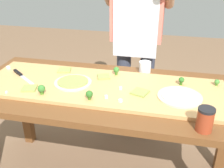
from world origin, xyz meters
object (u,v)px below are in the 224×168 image
object	(u,v)px
broccoli_floret_center_left	(217,82)
broccoli_floret_back_right	(89,94)
cheese_crumble_d	(106,97)
cheese_crumble_a	(120,101)
cheese_crumble_c	(8,68)
cheese_crumble_b	(121,88)
pizza_whole_pesto_green	(73,82)
pizza_slice_far_right	(140,92)
chefs_knife	(21,75)
broccoli_floret_front_mid	(41,89)
pizza_slice_near_left	(29,88)
pizza_slice_near_right	(64,70)
pizza_whole_white_garlic	(180,96)
flour_cup	(145,68)
sauce_jar	(205,120)
pizza_slice_center	(104,77)
broccoli_floret_back_mid	(116,70)
broccoli_floret_center_right	(181,80)
prep_table	(109,104)
cook_center	(137,28)
cheese_crumble_e	(7,92)

from	to	relation	value
broccoli_floret_center_left	broccoli_floret_back_right	size ratio (longest dim) A/B	0.76
cheese_crumble_d	cheese_crumble_a	bearing A→B (deg)	-16.64
cheese_crumble_a	cheese_crumble_c	distance (m)	0.90
broccoli_floret_center_left	cheese_crumble_b	distance (m)	0.60
pizza_whole_pesto_green	pizza_slice_far_right	xyz separation A→B (m)	(0.43, -0.04, -0.00)
chefs_knife	broccoli_floret_front_mid	xyz separation A→B (m)	(0.25, -0.21, 0.03)
pizza_slice_far_right	pizza_slice_near_left	size ratio (longest dim) A/B	1.07
broccoli_floret_back_right	cheese_crumble_a	xyz separation A→B (m)	(0.17, 0.01, -0.02)
pizza_slice_far_right	cheese_crumble_d	bearing A→B (deg)	-150.99
pizza_slice_near_right	cheese_crumble_a	size ratio (longest dim) A/B	4.92
pizza_slice_far_right	pizza_slice_near_left	xyz separation A→B (m)	(-0.66, -0.09, 0.00)
pizza_whole_white_garlic	chefs_knife	bearing A→B (deg)	175.92
pizza_slice_near_left	broccoli_floret_back_right	xyz separation A→B (m)	(0.39, -0.04, 0.02)
chefs_knife	broccoli_floret_back_right	bearing A→B (deg)	-20.71
flour_cup	sauce_jar	world-z (taller)	sauce_jar
pizza_slice_far_right	flour_cup	size ratio (longest dim) A/B	1.06
pizza_whole_pesto_green	cheese_crumble_c	distance (m)	0.54
pizza_slice_center	broccoli_floret_back_mid	size ratio (longest dim) A/B	1.38
broccoli_floret_back_mid	cheese_crumble_d	distance (m)	0.32
cheese_crumble_b	cheese_crumble_c	bearing A→B (deg)	170.85
broccoli_floret_front_mid	cheese_crumble_a	bearing A→B (deg)	1.01
pizza_slice_near_left	pizza_slice_center	bearing A→B (deg)	33.03
chefs_knife	cheese_crumble_a	world-z (taller)	cheese_crumble_a
broccoli_floret_center_right	cheese_crumble_c	distance (m)	1.18
prep_table	cook_center	size ratio (longest dim) A/B	1.04
sauce_jar	pizza_slice_near_left	bearing A→B (deg)	170.28
pizza_whole_white_garlic	cheese_crumble_b	world-z (taller)	same
pizza_whole_white_garlic	broccoli_floret_center_left	world-z (taller)	broccoli_floret_center_left
chefs_knife	cook_center	distance (m)	0.95
pizza_slice_near_left	cheese_crumble_b	world-z (taller)	cheese_crumble_b
broccoli_floret_center_left	broccoli_floret_front_mid	distance (m)	1.06
broccoli_floret_front_mid	broccoli_floret_back_right	distance (m)	0.29
pizza_slice_near_left	flour_cup	bearing A→B (deg)	35.17
cheese_crumble_c	sauce_jar	distance (m)	1.35
pizza_slice_center	cheese_crumble_e	distance (m)	0.60
sauce_jar	chefs_knife	bearing A→B (deg)	163.66
pizza_whole_pesto_green	broccoli_floret_back_right	distance (m)	0.23
pizza_whole_pesto_green	cheese_crumble_e	distance (m)	0.39
cheese_crumble_b	cook_center	distance (m)	0.71
pizza_whole_white_garlic	pizza_whole_pesto_green	distance (m)	0.66
pizza_slice_near_left	broccoli_floret_front_mid	world-z (taller)	broccoli_floret_front_mid
pizza_slice_far_right	cheese_crumble_a	world-z (taller)	cheese_crumble_a
prep_table	broccoli_floret_center_left	world-z (taller)	broccoli_floret_center_left
chefs_knife	sauce_jar	xyz separation A→B (m)	(1.15, -0.34, 0.03)
pizza_whole_white_garlic	pizza_slice_center	distance (m)	0.51
pizza_whole_pesto_green	broccoli_floret_center_right	bearing A→B (deg)	10.72
prep_table	pizza_whole_pesto_green	bearing A→B (deg)	-178.08
chefs_knife	broccoli_floret_back_right	size ratio (longest dim) A/B	4.33
sauce_jar	cook_center	bearing A→B (deg)	115.42
cheese_crumble_d	cheese_crumble_c	bearing A→B (deg)	161.65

